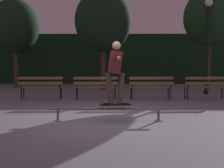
{
  "coord_description": "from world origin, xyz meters",
  "views": [
    {
      "loc": [
        0.17,
        -7.12,
        1.68
      ],
      "look_at": [
        0.09,
        0.83,
        0.85
      ],
      "focal_mm": 46.58,
      "sensor_mm": 36.0,
      "label": 1
    }
  ],
  "objects_px": {
    "grind_rail": "(108,111)",
    "tree_far_right": "(210,18)",
    "lamp_post_right": "(208,34)",
    "park_bench_leftmost": "(41,85)",
    "park_bench_right_center": "(151,85)",
    "park_bench_left_center": "(96,85)",
    "park_bench_rightmost": "(206,85)",
    "skateboarder": "(115,67)",
    "tree_behind_benches": "(103,21)",
    "tree_far_left": "(15,26)",
    "skateboard": "(115,105)"
  },
  "relations": [
    {
      "from": "grind_rail",
      "to": "lamp_post_right",
      "type": "bearing_deg",
      "value": 51.17
    },
    {
      "from": "park_bench_right_center",
      "to": "park_bench_left_center",
      "type": "bearing_deg",
      "value": 180.0
    },
    {
      "from": "tree_far_left",
      "to": "lamp_post_right",
      "type": "height_order",
      "value": "tree_far_left"
    },
    {
      "from": "grind_rail",
      "to": "park_bench_rightmost",
      "type": "relative_size",
      "value": 1.9
    },
    {
      "from": "park_bench_rightmost",
      "to": "skateboard",
      "type": "bearing_deg",
      "value": -134.11
    },
    {
      "from": "grind_rail",
      "to": "skateboarder",
      "type": "relative_size",
      "value": 1.97
    },
    {
      "from": "park_bench_leftmost",
      "to": "lamp_post_right",
      "type": "relative_size",
      "value": 0.41
    },
    {
      "from": "park_bench_leftmost",
      "to": "tree_far_right",
      "type": "height_order",
      "value": "tree_far_right"
    },
    {
      "from": "park_bench_leftmost",
      "to": "park_bench_left_center",
      "type": "relative_size",
      "value": 1.0
    },
    {
      "from": "skateboarder",
      "to": "tree_behind_benches",
      "type": "distance_m",
      "value": 6.51
    },
    {
      "from": "tree_far_right",
      "to": "tree_behind_benches",
      "type": "relative_size",
      "value": 1.0
    },
    {
      "from": "skateboard",
      "to": "tree_behind_benches",
      "type": "xyz_separation_m",
      "value": [
        -0.55,
        6.23,
        2.73
      ]
    },
    {
      "from": "tree_far_left",
      "to": "tree_behind_benches",
      "type": "distance_m",
      "value": 4.46
    },
    {
      "from": "park_bench_left_center",
      "to": "lamp_post_right",
      "type": "relative_size",
      "value": 0.41
    },
    {
      "from": "park_bench_rightmost",
      "to": "tree_behind_benches",
      "type": "relative_size",
      "value": 0.35
    },
    {
      "from": "skateboard",
      "to": "lamp_post_right",
      "type": "distance_m",
      "value": 6.58
    },
    {
      "from": "park_bench_rightmost",
      "to": "lamp_post_right",
      "type": "distance_m",
      "value": 2.51
    },
    {
      "from": "lamp_post_right",
      "to": "tree_far_right",
      "type": "bearing_deg",
      "value": 69.96
    },
    {
      "from": "park_bench_right_center",
      "to": "park_bench_rightmost",
      "type": "relative_size",
      "value": 1.0
    },
    {
      "from": "park_bench_leftmost",
      "to": "park_bench_right_center",
      "type": "xyz_separation_m",
      "value": [
        4.03,
        0.0,
        0.0
      ]
    },
    {
      "from": "park_bench_rightmost",
      "to": "lamp_post_right",
      "type": "bearing_deg",
      "value": 72.45
    },
    {
      "from": "park_bench_left_center",
      "to": "park_bench_rightmost",
      "type": "relative_size",
      "value": 1.0
    },
    {
      "from": "tree_far_left",
      "to": "park_bench_left_center",
      "type": "bearing_deg",
      "value": -41.77
    },
    {
      "from": "park_bench_right_center",
      "to": "tree_far_left",
      "type": "relative_size",
      "value": 0.37
    },
    {
      "from": "skateboard",
      "to": "skateboarder",
      "type": "height_order",
      "value": "skateboarder"
    },
    {
      "from": "tree_far_left",
      "to": "grind_rail",
      "type": "bearing_deg",
      "value": -56.63
    },
    {
      "from": "tree_far_right",
      "to": "lamp_post_right",
      "type": "distance_m",
      "value": 1.57
    },
    {
      "from": "tree_far_left",
      "to": "lamp_post_right",
      "type": "relative_size",
      "value": 1.11
    },
    {
      "from": "grind_rail",
      "to": "park_bench_right_center",
      "type": "xyz_separation_m",
      "value": [
        1.49,
        3.43,
        0.27
      ]
    },
    {
      "from": "park_bench_right_center",
      "to": "tree_behind_benches",
      "type": "distance_m",
      "value": 4.26
    },
    {
      "from": "grind_rail",
      "to": "skateboard",
      "type": "xyz_separation_m",
      "value": [
        0.18,
        -0.0,
        0.15
      ]
    },
    {
      "from": "park_bench_left_center",
      "to": "skateboarder",
      "type": "bearing_deg",
      "value": -78.29
    },
    {
      "from": "skateboarder",
      "to": "tree_far_right",
      "type": "xyz_separation_m",
      "value": [
        4.26,
        6.21,
        1.94
      ]
    },
    {
      "from": "park_bench_rightmost",
      "to": "grind_rail",
      "type": "bearing_deg",
      "value": -135.6
    },
    {
      "from": "park_bench_left_center",
      "to": "park_bench_rightmost",
      "type": "xyz_separation_m",
      "value": [
        4.03,
        0.0,
        0.0
      ]
    },
    {
      "from": "skateboarder",
      "to": "tree_far_right",
      "type": "bearing_deg",
      "value": 55.53
    },
    {
      "from": "tree_far_right",
      "to": "tree_behind_benches",
      "type": "bearing_deg",
      "value": 179.78
    },
    {
      "from": "park_bench_rightmost",
      "to": "tree_behind_benches",
      "type": "height_order",
      "value": "tree_behind_benches"
    },
    {
      "from": "skateboarder",
      "to": "park_bench_left_center",
      "type": "height_order",
      "value": "skateboarder"
    },
    {
      "from": "park_bench_left_center",
      "to": "park_bench_right_center",
      "type": "height_order",
      "value": "same"
    },
    {
      "from": "tree_far_right",
      "to": "grind_rail",
      "type": "bearing_deg",
      "value": -125.58
    },
    {
      "from": "park_bench_right_center",
      "to": "lamp_post_right",
      "type": "xyz_separation_m",
      "value": [
        2.5,
        1.52,
        1.94
      ]
    },
    {
      "from": "park_bench_leftmost",
      "to": "lamp_post_right",
      "type": "xyz_separation_m",
      "value": [
        6.53,
        1.52,
        1.94
      ]
    },
    {
      "from": "park_bench_leftmost",
      "to": "park_bench_rightmost",
      "type": "bearing_deg",
      "value": 0.0
    },
    {
      "from": "park_bench_left_center",
      "to": "tree_behind_benches",
      "type": "distance_m",
      "value": 3.83
    },
    {
      "from": "grind_rail",
      "to": "tree_far_right",
      "type": "relative_size",
      "value": 0.67
    },
    {
      "from": "tree_far_right",
      "to": "skateboard",
      "type": "bearing_deg",
      "value": -124.48
    },
    {
      "from": "skateboarder",
      "to": "park_bench_rightmost",
      "type": "relative_size",
      "value": 0.96
    },
    {
      "from": "grind_rail",
      "to": "park_bench_left_center",
      "type": "xyz_separation_m",
      "value": [
        -0.53,
        3.43,
        0.27
      ]
    },
    {
      "from": "park_bench_leftmost",
      "to": "park_bench_right_center",
      "type": "relative_size",
      "value": 1.0
    }
  ]
}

